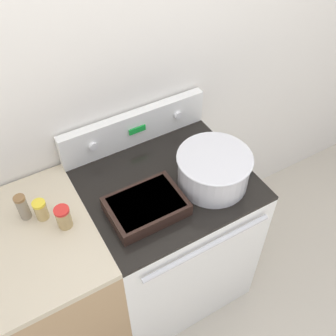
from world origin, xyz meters
TOP-DOWN VIEW (x-y plane):
  - ground_plane at (0.00, 0.00)m, footprint 12.00×12.00m
  - kitchen_wall at (0.00, 0.72)m, footprint 8.00×0.05m
  - stove_range at (0.00, 0.34)m, footprint 0.78×0.71m
  - control_panel at (0.00, 0.66)m, footprint 0.78×0.07m
  - side_counter at (-0.67, 0.34)m, footprint 0.57×0.68m
  - mixing_bowl at (0.18, 0.23)m, footprint 0.34×0.34m
  - casserole_dish at (-0.16, 0.23)m, footprint 0.33×0.24m
  - ladle at (0.37, 0.24)m, footprint 0.07×0.31m
  - spice_jar_red_cap at (-0.49, 0.33)m, footprint 0.06×0.06m
  - spice_jar_yellow_cap at (-0.56, 0.42)m, footprint 0.06×0.06m
  - spice_jar_brown_cap at (-0.62, 0.45)m, footprint 0.05×0.05m

SIDE VIEW (x-z plane):
  - ground_plane at x=0.00m, z-range 0.00..0.00m
  - stove_range at x=0.00m, z-range 0.00..0.91m
  - side_counter at x=-0.67m, z-range 0.00..0.92m
  - ladle at x=0.37m, z-range 0.91..0.97m
  - casserole_dish at x=-0.16m, z-range 0.92..0.98m
  - spice_jar_yellow_cap at x=-0.56m, z-range 0.93..1.02m
  - spice_jar_red_cap at x=-0.49m, z-range 0.93..1.03m
  - spice_jar_brown_cap at x=-0.62m, z-range 0.93..1.05m
  - mixing_bowl at x=0.18m, z-range 0.92..1.09m
  - control_panel at x=0.00m, z-range 0.91..1.10m
  - kitchen_wall at x=0.00m, z-range 0.00..2.50m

